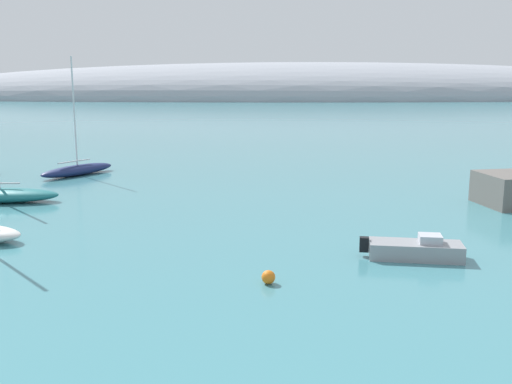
{
  "coord_description": "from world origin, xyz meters",
  "views": [
    {
      "loc": [
        0.35,
        -7.12,
        8.56
      ],
      "look_at": [
        0.87,
        23.8,
        2.42
      ],
      "focal_mm": 41.57,
      "sensor_mm": 36.0,
      "label": 1
    }
  ],
  "objects": [
    {
      "name": "distant_ridge",
      "position": [
        26.24,
        215.03,
        0.0
      ],
      "size": [
        322.54,
        68.89,
        26.13
      ],
      "primitive_type": "ellipsoid",
      "color": "#999EA8",
      "rests_on": "ground"
    },
    {
      "name": "sailboat_teal_near_shore",
      "position": [
        -16.49,
        32.71,
        0.53
      ],
      "size": [
        8.0,
        2.38,
        8.03
      ],
      "rotation": [
        0.0,
        0.0,
        0.01
      ],
      "color": "#1E6B70",
      "rests_on": "water"
    },
    {
      "name": "sailboat_navy_mid_mooring",
      "position": [
        -14.25,
        43.71,
        0.53
      ],
      "size": [
        5.71,
        6.84,
        10.07
      ],
      "rotation": [
        0.0,
        0.0,
        0.93
      ],
      "color": "navy",
      "rests_on": "water"
    },
    {
      "name": "motorboat_grey_foreground",
      "position": [
        8.35,
        19.68,
        0.44
      ],
      "size": [
        4.87,
        2.25,
        1.19
      ],
      "rotation": [
        0.0,
        0.0,
        6.12
      ],
      "color": "gray",
      "rests_on": "water"
    },
    {
      "name": "mooring_buoy_orange",
      "position": [
        1.26,
        16.32,
        0.29
      ],
      "size": [
        0.58,
        0.58,
        0.58
      ],
      "primitive_type": "sphere",
      "color": "orange",
      "rests_on": "water"
    }
  ]
}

